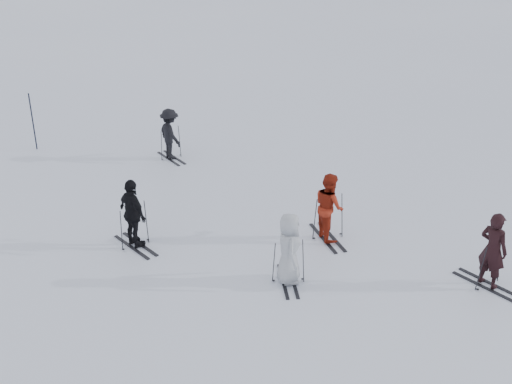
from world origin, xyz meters
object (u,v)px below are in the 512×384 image
skier_near_dark (493,251)px  skier_red (329,207)px  skier_uphill_left (133,215)px  skier_uphill_far (170,135)px  piste_marker (33,122)px  skier_grey (289,249)px

skier_near_dark → skier_red: bearing=17.4°
skier_red → skier_uphill_left: bearing=76.9°
skier_near_dark → skier_uphill_far: (-3.77, 11.02, -0.06)m
skier_uphill_far → piste_marker: 5.09m
skier_red → piste_marker: bearing=38.3°
skier_uphill_left → skier_uphill_far: 6.13m
skier_red → skier_grey: skier_red is taller
skier_red → piste_marker: (-5.71, 10.45, 0.12)m
skier_grey → piste_marker: bearing=39.0°
skier_near_dark → skier_uphill_far: 11.64m
skier_uphill_left → piste_marker: size_ratio=0.90×
skier_red → skier_uphill_far: size_ratio=1.05×
skier_red → piste_marker: piste_marker is taller
skier_uphill_left → piste_marker: bearing=-7.4°
skier_red → skier_uphill_left: (-4.74, 1.99, 0.01)m
skier_red → piste_marker: size_ratio=0.89×
skier_near_dark → piste_marker: 16.15m
skier_grey → piste_marker: piste_marker is taller
skier_uphill_left → skier_grey: bearing=-154.9°
skier_uphill_left → skier_uphill_far: bearing=-43.7°
skier_grey → skier_uphill_far: 8.67m
skier_grey → piste_marker: 12.36m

